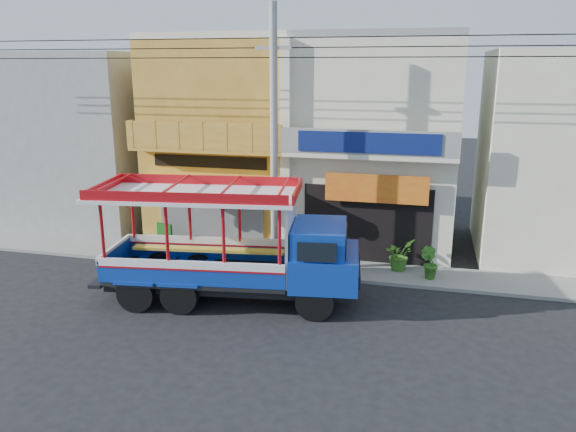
# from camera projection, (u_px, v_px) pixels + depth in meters

# --- Properties ---
(ground) EXTENTS (90.00, 90.00, 0.00)m
(ground) POSITION_uv_depth(u_px,v_px,m) (278.00, 314.00, 16.44)
(ground) COLOR black
(ground) RESTS_ON ground
(sidewalk) EXTENTS (30.00, 2.00, 0.12)m
(sidewalk) POSITION_uv_depth(u_px,v_px,m) (307.00, 267.00, 20.17)
(sidewalk) COLOR slate
(sidewalk) RESTS_ON ground
(shophouse_left) EXTENTS (6.00, 7.50, 8.24)m
(shophouse_left) POSITION_uv_depth(u_px,v_px,m) (235.00, 137.00, 23.78)
(shophouse_left) COLOR #AD7226
(shophouse_left) RESTS_ON ground
(shophouse_right) EXTENTS (6.00, 6.75, 8.24)m
(shophouse_right) POSITION_uv_depth(u_px,v_px,m) (378.00, 142.00, 22.36)
(shophouse_right) COLOR beige
(shophouse_right) RESTS_ON ground
(party_pilaster) EXTENTS (0.35, 0.30, 8.00)m
(party_pilaster) POSITION_uv_depth(u_px,v_px,m) (286.00, 153.00, 20.18)
(party_pilaster) COLOR beige
(party_pilaster) RESTS_ON ground
(filler_building_left) EXTENTS (6.00, 6.00, 7.60)m
(filler_building_left) POSITION_uv_depth(u_px,v_px,m) (91.00, 140.00, 25.55)
(filler_building_left) COLOR gray
(filler_building_left) RESTS_ON ground
(filler_building_right) EXTENTS (6.00, 6.00, 7.60)m
(filler_building_right) POSITION_uv_depth(u_px,v_px,m) (567.00, 156.00, 20.82)
(filler_building_right) COLOR beige
(filler_building_right) RESTS_ON ground
(utility_pole) EXTENTS (28.00, 0.26, 9.00)m
(utility_pole) POSITION_uv_depth(u_px,v_px,m) (278.00, 129.00, 18.43)
(utility_pole) COLOR gray
(utility_pole) RESTS_ON ground
(songthaew_truck) EXTENTS (8.18, 3.59, 3.69)m
(songthaew_truck) POSITION_uv_depth(u_px,v_px,m) (248.00, 247.00, 16.85)
(songthaew_truck) COLOR black
(songthaew_truck) RESTS_ON ground
(green_sign) EXTENTS (0.70, 0.47, 1.08)m
(green_sign) POSITION_uv_depth(u_px,v_px,m) (165.00, 239.00, 21.67)
(green_sign) COLOR black
(green_sign) RESTS_ON sidewalk
(potted_plant_a) EXTENTS (1.25, 1.30, 1.11)m
(potted_plant_a) POSITION_uv_depth(u_px,v_px,m) (399.00, 254.00, 19.57)
(potted_plant_a) COLOR #31651D
(potted_plant_a) RESTS_ON sidewalk
(potted_plant_b) EXTENTS (0.75, 0.70, 1.08)m
(potted_plant_b) POSITION_uv_depth(u_px,v_px,m) (429.00, 263.00, 18.78)
(potted_plant_b) COLOR #31651D
(potted_plant_b) RESTS_ON sidewalk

